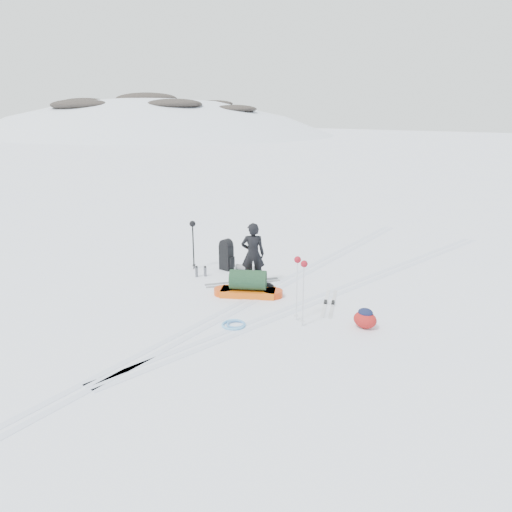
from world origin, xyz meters
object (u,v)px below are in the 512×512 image
object	(u,v)px
skier	(253,254)
expedition_rucksack	(229,256)
pulk_sled	(248,286)
ski_poles_black	(193,230)

from	to	relation	value
skier	expedition_rucksack	size ratio (longest dim) A/B	1.80
skier	pulk_sled	distance (m)	0.98
ski_poles_black	skier	bearing A→B (deg)	0.68
skier	expedition_rucksack	world-z (taller)	skier
skier	pulk_sled	bearing A→B (deg)	82.33
pulk_sled	expedition_rucksack	distance (m)	2.13
ski_poles_black	pulk_sled	bearing A→B (deg)	-14.26
pulk_sled	expedition_rucksack	world-z (taller)	expedition_rucksack
ski_poles_black	expedition_rucksack	bearing A→B (deg)	34.21
pulk_sled	skier	bearing A→B (deg)	89.01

